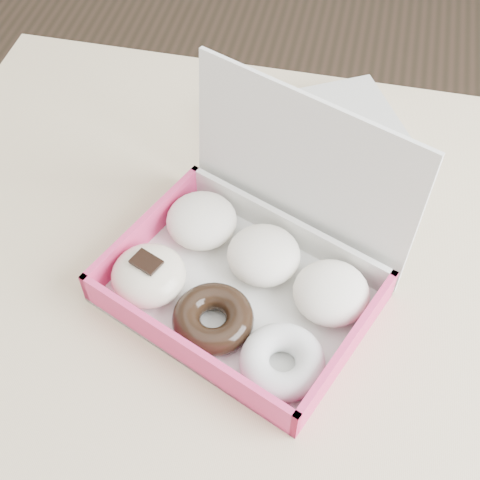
# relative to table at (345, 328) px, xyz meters

# --- Properties ---
(table) EXTENTS (1.20, 0.80, 0.75)m
(table) POSITION_rel_table_xyz_m (0.00, 0.00, 0.00)
(table) COLOR #D0B489
(table) RESTS_ON ground
(donut_box) EXTENTS (0.36, 0.34, 0.21)m
(donut_box) POSITION_rel_table_xyz_m (-0.13, -0.02, 0.11)
(donut_box) COLOR white
(donut_box) RESTS_ON table
(newspapers) EXTENTS (0.28, 0.26, 0.04)m
(newspapers) POSITION_rel_table_xyz_m (-0.08, 0.24, 0.10)
(newspapers) COLOR silver
(newspapers) RESTS_ON table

